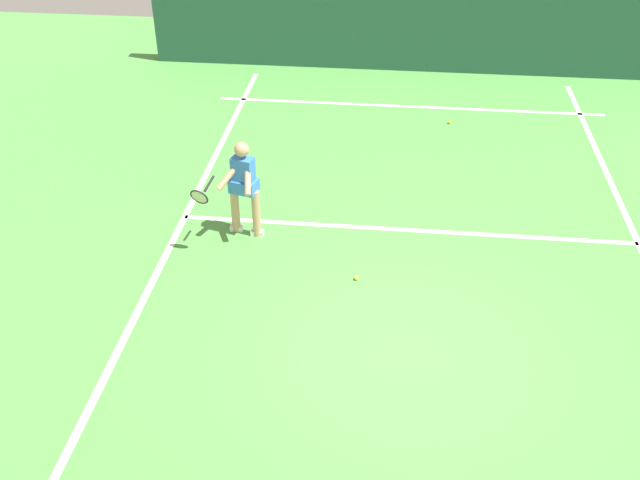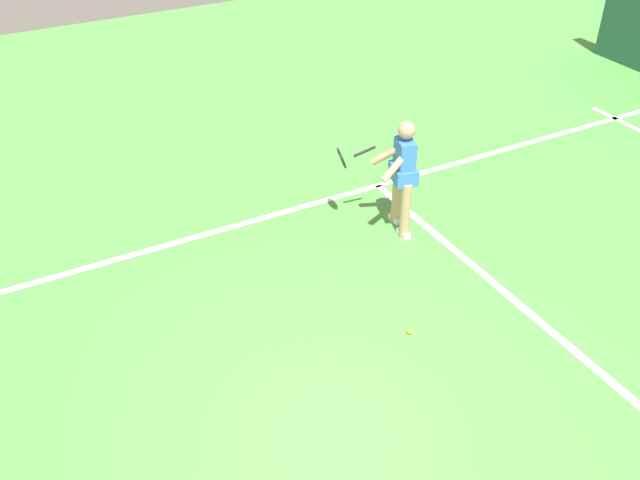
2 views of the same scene
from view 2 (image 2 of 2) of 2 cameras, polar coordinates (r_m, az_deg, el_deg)
The scene contains 5 objects.
ground_plane at distance 6.87m, azimuth 0.67°, elevation -14.62°, with size 26.25×26.25×0.00m, color #4C9342.
service_line_marking at distance 8.18m, azimuth 18.05°, elevation -6.90°, with size 7.07×0.10×0.01m, color white.
sideline_right_marking at distance 9.34m, azimuth -9.83°, elevation 0.30°, with size 0.10×18.19×0.01m, color white.
tennis_player at distance 8.97m, azimuth 6.57°, elevation 5.44°, with size 0.95×0.89×1.55m.
tennis_ball_near at distance 7.78m, azimuth 7.30°, elevation -7.34°, with size 0.07×0.07×0.07m, color #D1E533.
Camera 2 is at (-3.89, 2.18, 5.22)m, focal length 39.54 mm.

